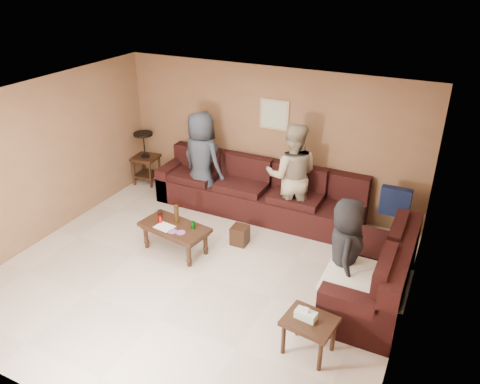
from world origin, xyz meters
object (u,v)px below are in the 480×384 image
Objects in this scene: side_table_right at (309,324)px; person_middle at (292,176)px; waste_bin at (240,235)px; coffee_table at (175,229)px; person_right at (345,252)px; end_table_left at (145,157)px; sectional_sofa at (290,220)px; person_left at (202,160)px.

person_middle is (-1.21, 2.64, 0.49)m from side_table_right.
side_table_right reaches higher than waste_bin.
person_right reaches higher than coffee_table.
person_middle is (3.15, -0.27, 0.34)m from end_table_left.
person_middle reaches higher than coffee_table.
sectional_sofa is 2.46m from side_table_right.
end_table_left is 1.69× the size of side_table_right.
end_table_left is 3.50× the size of waste_bin.
side_table_right is 0.36× the size of person_left.
coffee_table is at bearing 156.44° from side_table_right.
waste_bin is at bearing -24.19° from end_table_left.
person_left is 3.36m from person_right.
person_left is at bearing 137.94° from side_table_right.
person_left is (1.47, -0.29, 0.32)m from end_table_left.
waste_bin is 1.66m from person_left.
person_right reaches higher than waste_bin.
coffee_table is 3.76× the size of waste_bin.
coffee_table is 1.04m from waste_bin.
side_table_right is 2.94m from person_middle.
end_table_left reaches higher than side_table_right.
person_middle is (0.49, 0.93, 0.75)m from waste_bin.
waste_bin is at bearing -141.31° from sectional_sofa.
end_table_left is 5.25m from side_table_right.
coffee_table is 0.63× the size of person_middle.
coffee_table is at bearing -141.99° from sectional_sofa.
waste_bin is 1.99m from person_right.
sectional_sofa is at bearing 38.01° from coffee_table.
person_middle is at bearing 62.35° from waste_bin.
coffee_table reaches higher than side_table_right.
end_table_left is at bearing 168.33° from sectional_sofa.
end_table_left is at bearing -23.42° from person_middle.
end_table_left is at bearing 3.08° from person_left.
person_middle is at bearing -164.84° from person_left.
sectional_sofa is 0.84m from waste_bin.
end_table_left is 0.60× the size of person_left.
person_middle reaches higher than end_table_left.
sectional_sofa is 0.72m from person_middle.
side_table_right is at bearing 159.82° from person_right.
person_left reaches higher than sectional_sofa.
coffee_table is 0.77× the size of person_right.
person_right is at bearing -22.26° from end_table_left.
sectional_sofa is 1.67m from person_right.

